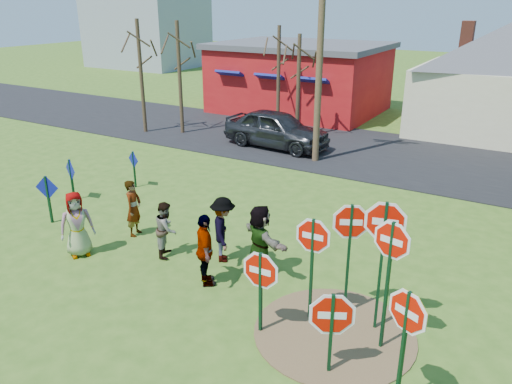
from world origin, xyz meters
TOP-DOWN VIEW (x-y plane):
  - ground at (0.00, 0.00)m, footprint 120.00×120.00m
  - road at (0.00, 11.50)m, footprint 120.00×7.50m
  - dirt_patch at (4.50, -1.00)m, footprint 3.20×3.20m
  - red_building at (-5.50, 17.99)m, footprint 9.40×7.69m
  - cream_house at (5.50, 18.00)m, footprint 9.40×9.40m
  - distant_building at (-28.00, 30.00)m, footprint 10.00×8.00m
  - stop_sign_a at (3.20, -1.68)m, footprint 1.03×0.07m
  - stop_sign_b at (4.42, -0.25)m, footprint 0.91×0.46m
  - stop_sign_c at (5.42, -0.95)m, footprint 0.94×0.23m
  - stop_sign_d at (5.13, -0.42)m, footprint 1.05×0.27m
  - stop_sign_e at (4.82, -2.06)m, footprint 0.99×0.52m
  - stop_sign_f at (6.09, -2.28)m, footprint 0.88×0.43m
  - stop_sign_g at (3.85, -0.77)m, footprint 0.98×0.07m
  - blue_diamond_b at (-4.76, -0.31)m, footprint 0.70×0.25m
  - blue_diamond_c at (-5.65, 1.28)m, footprint 0.69×0.26m
  - blue_diamond_d at (-4.72, 3.20)m, footprint 0.59×0.19m
  - person_a at (-2.44, -1.27)m, footprint 0.92×1.01m
  - person_b at (-2.04, 0.36)m, footprint 0.52×0.67m
  - person_c at (-0.48, -0.12)m, footprint 0.83×0.89m
  - person_d at (0.93, 0.38)m, footprint 1.14×1.26m
  - person_e at (1.22, -0.78)m, footprint 1.02×1.04m
  - person_f at (2.08, 0.26)m, footprint 1.70×1.25m
  - suv at (-2.85, 10.19)m, footprint 4.96×2.32m
  - utility_pole at (-0.50, 9.21)m, footprint 2.03×0.49m
  - bare_tree_west at (-9.81, 9.32)m, footprint 1.80×1.80m
  - bare_tree_east at (-4.39, 13.20)m, footprint 1.80×1.80m
  - bare_tree_mid at (-8.09, 10.11)m, footprint 1.80×1.80m
  - bare_tree_extra at (-2.77, 12.12)m, footprint 1.80×1.80m

SIDE VIEW (x-z plane):
  - ground at x=0.00m, z-range 0.00..0.00m
  - dirt_patch at x=4.50m, z-range 0.00..0.03m
  - road at x=0.00m, z-range 0.00..0.04m
  - person_c at x=-0.48m, z-range 0.00..1.46m
  - person_b at x=-2.04m, z-range 0.00..1.61m
  - blue_diamond_d at x=-4.72m, z-range 0.16..1.49m
  - person_d at x=0.93m, z-range 0.00..1.70m
  - suv at x=-2.85m, z-range 0.04..1.68m
  - person_a at x=-2.44m, z-range 0.00..1.73m
  - blue_diamond_c at x=-5.65m, z-range 0.16..1.57m
  - person_e at x=1.22m, z-range 0.00..1.75m
  - person_f at x=2.08m, z-range 0.00..1.78m
  - blue_diamond_b at x=-4.76m, z-range 0.18..1.65m
  - stop_sign_e at x=4.82m, z-range 0.23..1.98m
  - stop_sign_a at x=3.20m, z-range 0.31..2.20m
  - stop_sign_f at x=6.09m, z-range 0.49..2.80m
  - stop_sign_g at x=3.85m, z-range 0.47..2.85m
  - stop_sign_b at x=4.42m, z-range 0.59..3.21m
  - stop_sign_c at x=5.42m, z-range 0.57..3.32m
  - red_building at x=-5.50m, z-range 0.02..3.92m
  - stop_sign_d at x=5.13m, z-range 0.65..3.54m
  - cream_house at x=5.50m, z-range -0.33..6.17m
  - bare_tree_extra at x=-2.77m, z-range 0.70..5.50m
  - bare_tree_east at x=-4.39m, z-range 0.75..5.82m
  - bare_tree_mid at x=-8.09m, z-range 0.78..6.10m
  - bare_tree_west at x=-9.81m, z-range 0.79..6.18m
  - distant_building at x=-28.00m, z-range 0.00..8.00m
  - utility_pole at x=-0.50m, z-range 0.22..8.57m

